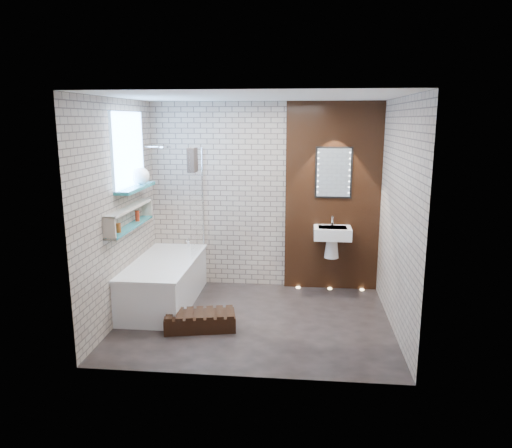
# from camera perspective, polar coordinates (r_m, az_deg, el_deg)

# --- Properties ---
(ground) EXTENTS (3.20, 3.20, 0.00)m
(ground) POSITION_cam_1_polar(r_m,az_deg,el_deg) (5.90, -0.15, -11.29)
(ground) COLOR black
(ground) RESTS_ON ground
(room_shell) EXTENTS (3.24, 3.20, 2.60)m
(room_shell) POSITION_cam_1_polar(r_m,az_deg,el_deg) (5.52, -0.16, 1.19)
(room_shell) COLOR gray
(room_shell) RESTS_ON ground
(walnut_panel) EXTENTS (1.30, 0.06, 2.60)m
(walnut_panel) POSITION_cam_1_polar(r_m,az_deg,el_deg) (6.75, 9.03, 3.08)
(walnut_panel) COLOR black
(walnut_panel) RESTS_ON ground
(clerestory_window) EXTENTS (0.18, 1.00, 0.94)m
(clerestory_window) POSITION_cam_1_polar(r_m,az_deg,el_deg) (6.13, -14.68, 7.58)
(clerestory_window) COLOR #7FADE0
(clerestory_window) RESTS_ON room_shell
(display_niche) EXTENTS (0.14, 1.30, 0.26)m
(display_niche) POSITION_cam_1_polar(r_m,az_deg,el_deg) (6.03, -14.63, 0.77)
(display_niche) COLOR teal
(display_niche) RESTS_ON room_shell
(bathtub) EXTENTS (0.79, 1.74, 0.70)m
(bathtub) POSITION_cam_1_polar(r_m,az_deg,el_deg) (6.44, -10.71, -6.69)
(bathtub) COLOR white
(bathtub) RESTS_ON ground
(bath_screen) EXTENTS (0.01, 0.78, 1.40)m
(bath_screen) POSITION_cam_1_polar(r_m,az_deg,el_deg) (6.53, -6.97, 2.65)
(bath_screen) COLOR white
(bath_screen) RESTS_ON bathtub
(towel) EXTENTS (0.09, 0.24, 0.31)m
(towel) POSITION_cam_1_polar(r_m,az_deg,el_deg) (6.26, -7.51, 7.49)
(towel) COLOR black
(towel) RESTS_ON bath_screen
(shower_head) EXTENTS (0.18, 0.18, 0.02)m
(shower_head) POSITION_cam_1_polar(r_m,az_deg,el_deg) (6.61, -10.70, 8.93)
(shower_head) COLOR silver
(shower_head) RESTS_ON room_shell
(washbasin) EXTENTS (0.50, 0.36, 0.58)m
(washbasin) POSITION_cam_1_polar(r_m,az_deg,el_deg) (6.66, 8.97, -1.53)
(washbasin) COLOR white
(washbasin) RESTS_ON walnut_panel
(led_mirror) EXTENTS (0.50, 0.02, 0.70)m
(led_mirror) POSITION_cam_1_polar(r_m,az_deg,el_deg) (6.67, 9.14, 6.00)
(led_mirror) COLOR black
(led_mirror) RESTS_ON walnut_panel
(walnut_step) EXTENTS (0.86, 0.51, 0.18)m
(walnut_step) POSITION_cam_1_polar(r_m,az_deg,el_deg) (5.69, -6.61, -11.35)
(walnut_step) COLOR black
(walnut_step) RESTS_ON ground
(niche_bottles) EXTENTS (0.05, 0.68, 0.13)m
(niche_bottles) POSITION_cam_1_polar(r_m,az_deg,el_deg) (6.01, -14.69, 0.36)
(niche_bottles) COLOR #924216
(niche_bottles) RESTS_ON display_niche
(sill_vases) EXTENTS (0.21, 0.21, 0.21)m
(sill_vases) POSITION_cam_1_polar(r_m,az_deg,el_deg) (6.31, -13.39, 5.53)
(sill_vases) COLOR white
(sill_vases) RESTS_ON clerestory_window
(floor_uplights) EXTENTS (0.96, 0.06, 0.01)m
(floor_uplights) POSITION_cam_1_polar(r_m,az_deg,el_deg) (7.00, 8.70, -7.53)
(floor_uplights) COLOR #FFD899
(floor_uplights) RESTS_ON ground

